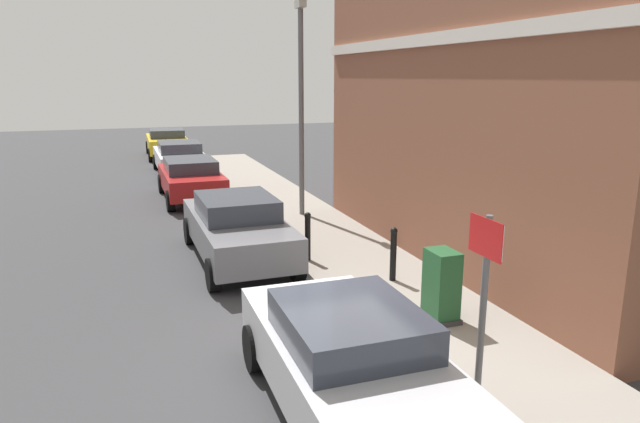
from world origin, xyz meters
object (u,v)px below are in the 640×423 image
(car_silver, at_px, (350,362))
(bollard_near_cabinet, at_px, (393,252))
(bollard_far_kerb, at_px, (308,235))
(street_sign, at_px, (484,283))
(car_grey, at_px, (237,227))
(lamppost, at_px, (301,100))
(car_white, at_px, (179,157))
(car_red, at_px, (191,178))
(car_yellow, at_px, (167,142))
(utility_cabinet, at_px, (441,288))

(car_silver, height_order, bollard_near_cabinet, car_silver)
(bollard_far_kerb, relative_size, street_sign, 0.45)
(bollard_far_kerb, bearing_deg, car_grey, 144.70)
(car_silver, bearing_deg, lamppost, -14.04)
(car_silver, distance_m, street_sign, 1.77)
(car_white, relative_size, lamppost, 0.78)
(car_red, bearing_deg, car_yellow, -1.15)
(utility_cabinet, bearing_deg, bollard_far_kerb, 106.31)
(car_grey, height_order, lamppost, lamppost)
(bollard_near_cabinet, relative_size, lamppost, 0.18)
(car_red, relative_size, lamppost, 0.72)
(utility_cabinet, bearing_deg, car_yellow, 96.28)
(car_silver, distance_m, car_yellow, 23.85)
(car_grey, bearing_deg, lamppost, -39.18)
(bollard_near_cabinet, bearing_deg, car_grey, 133.15)
(car_grey, relative_size, car_red, 1.07)
(street_sign, bearing_deg, car_red, 97.12)
(car_white, distance_m, lamppost, 9.57)
(car_grey, bearing_deg, car_yellow, -0.56)
(car_grey, xyz_separation_m, bollard_far_kerb, (1.30, -0.92, -0.04))
(car_red, distance_m, bollard_far_kerb, 7.85)
(car_red, bearing_deg, car_silver, -179.51)
(car_silver, height_order, lamppost, lamppost)
(lamppost, bearing_deg, car_white, 105.53)
(car_grey, relative_size, street_sign, 1.93)
(utility_cabinet, xyz_separation_m, bollard_near_cabinet, (0.10, 1.89, 0.02))
(car_red, bearing_deg, bollard_far_kerb, -169.66)
(car_silver, xyz_separation_m, utility_cabinet, (2.29, 1.81, -0.05))
(car_yellow, xyz_separation_m, bollard_near_cabinet, (2.52, -20.15, -0.03))
(bollard_far_kerb, bearing_deg, lamppost, 74.18)
(car_white, bearing_deg, lamppost, -164.63)
(car_red, distance_m, street_sign, 13.65)
(car_white, bearing_deg, car_yellow, 0.32)
(car_white, xyz_separation_m, bollard_near_cabinet, (2.48, -14.57, -0.01))
(street_sign, bearing_deg, car_yellow, 93.73)
(bollard_near_cabinet, xyz_separation_m, lamppost, (-0.01, 5.69, 2.60))
(car_white, xyz_separation_m, bollard_far_kerb, (1.33, -12.88, -0.01))
(car_silver, xyz_separation_m, car_grey, (-0.06, 6.31, 0.02))
(car_grey, height_order, car_yellow, car_grey)
(utility_cabinet, bearing_deg, street_sign, -110.73)
(car_grey, relative_size, utility_cabinet, 3.86)
(utility_cabinet, relative_size, lamppost, 0.20)
(street_sign, bearing_deg, bollard_near_cabinet, 77.08)
(car_red, distance_m, car_white, 5.17)
(street_sign, distance_m, lamppost, 9.99)
(bollard_near_cabinet, xyz_separation_m, street_sign, (-0.94, -4.11, 0.96))
(street_sign, height_order, lamppost, lamppost)
(car_grey, relative_size, car_yellow, 1.02)
(bollard_far_kerb, height_order, street_sign, street_sign)
(car_yellow, relative_size, bollard_near_cabinet, 4.19)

